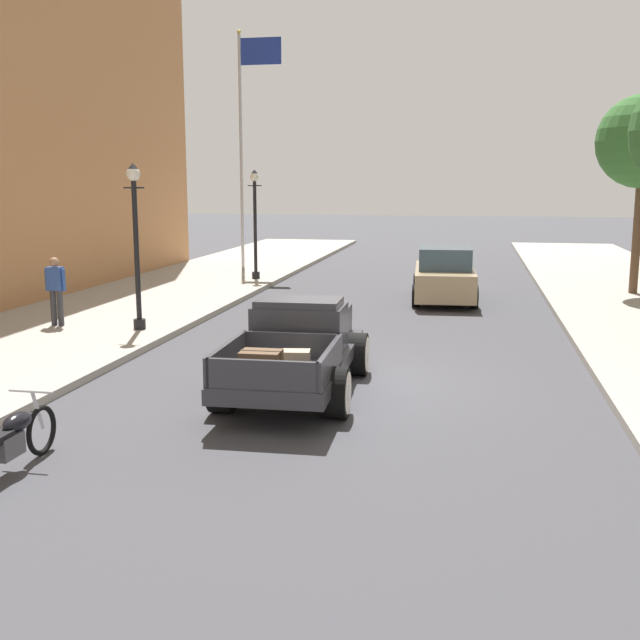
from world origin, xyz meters
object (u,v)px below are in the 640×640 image
hotrod_truck_gunmetal (299,346)px  street_lamp_far (255,216)px  pedestrian_sidewalk_left (56,287)px  motorcycle_parked (9,440)px  flagpole (246,125)px  car_background_tan (444,276)px  street_lamp_near (136,234)px

hotrod_truck_gunmetal → street_lamp_far: (-4.65, 13.69, 1.63)m
pedestrian_sidewalk_left → motorcycle_parked: bearing=-63.7°
hotrod_truck_gunmetal → flagpole: flagpole is taller
car_background_tan → pedestrian_sidewalk_left: pedestrian_sidewalk_left is taller
car_background_tan → street_lamp_far: size_ratio=1.14×
street_lamp_far → flagpole: (-1.24, 3.28, 3.39)m
motorcycle_parked → flagpole: size_ratio=0.23×
car_background_tan → street_lamp_near: bearing=-135.6°
motorcycle_parked → street_lamp_near: bearing=103.9°
street_lamp_near → flagpole: flagpole is taller
motorcycle_parked → pedestrian_sidewalk_left: 9.59m
car_background_tan → hotrod_truck_gunmetal: bearing=-101.3°
hotrod_truck_gunmetal → motorcycle_parked: bearing=-119.4°
street_lamp_far → flagpole: flagpole is taller
motorcycle_parked → street_lamp_far: 18.54m
car_background_tan → street_lamp_far: 7.62m
hotrod_truck_gunmetal → car_background_tan: (2.13, 10.61, 0.01)m
car_background_tan → flagpole: (-8.02, 6.37, 5.00)m
street_lamp_far → flagpole: size_ratio=0.42×
hotrod_truck_gunmetal → street_lamp_near: 6.33m
car_background_tan → flagpole: size_ratio=0.48×
hotrod_truck_gunmetal → pedestrian_sidewalk_left: (-6.86, 3.94, 0.33)m
motorcycle_parked → car_background_tan: size_ratio=0.48×
street_lamp_near → street_lamp_far: same height
street_lamp_near → flagpole: bearing=95.1°
street_lamp_near → flagpole: (-1.17, 13.08, 3.39)m
motorcycle_parked → flagpole: 22.49m
motorcycle_parked → flagpole: (-3.27, 21.60, 5.33)m
pedestrian_sidewalk_left → street_lamp_far: size_ratio=0.43×
motorcycle_parked → street_lamp_far: street_lamp_far is taller
motorcycle_parked → street_lamp_near: size_ratio=0.55×
motorcycle_parked → pedestrian_sidewalk_left: pedestrian_sidewalk_left is taller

